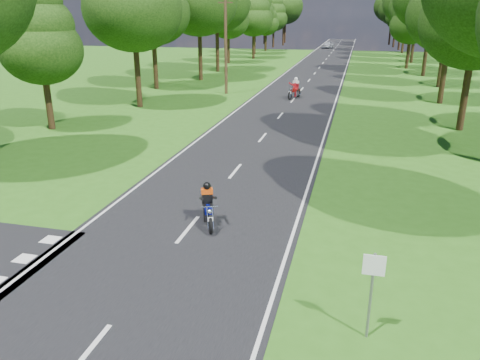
# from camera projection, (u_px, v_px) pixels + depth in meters

# --- Properties ---
(ground) EXTENTS (160.00, 160.00, 0.00)m
(ground) POSITION_uv_depth(u_px,v_px,m) (163.00, 260.00, 13.07)
(ground) COLOR #2D6316
(ground) RESTS_ON ground
(main_road) EXTENTS (7.00, 140.00, 0.02)m
(main_road) POSITION_uv_depth(u_px,v_px,m) (319.00, 68.00, 58.73)
(main_road) COLOR black
(main_road) RESTS_ON ground
(road_markings) EXTENTS (7.40, 140.00, 0.01)m
(road_markings) POSITION_uv_depth(u_px,v_px,m) (317.00, 69.00, 57.04)
(road_markings) COLOR silver
(road_markings) RESTS_ON main_road
(treeline) EXTENTS (40.00, 115.35, 14.78)m
(treeline) POSITION_uv_depth(u_px,v_px,m) (339.00, 0.00, 64.81)
(treeline) COLOR black
(treeline) RESTS_ON ground
(telegraph_pole) EXTENTS (1.20, 0.26, 8.00)m
(telegraph_pole) POSITION_uv_depth(u_px,v_px,m) (226.00, 44.00, 38.63)
(telegraph_pole) COLOR #382616
(telegraph_pole) RESTS_ON ground
(road_sign) EXTENTS (0.45, 0.07, 2.00)m
(road_sign) POSITION_uv_depth(u_px,v_px,m) (372.00, 282.00, 9.52)
(road_sign) COLOR slate
(road_sign) RESTS_ON ground
(rider_near_blue) EXTENTS (1.18, 1.76, 1.39)m
(rider_near_blue) POSITION_uv_depth(u_px,v_px,m) (208.00, 204.00, 15.02)
(rider_near_blue) COLOR navy
(rider_near_blue) RESTS_ON main_road
(rider_far_red) EXTENTS (1.19, 2.10, 1.66)m
(rider_far_red) POSITION_uv_depth(u_px,v_px,m) (295.00, 88.00, 37.35)
(rider_far_red) COLOR maroon
(rider_far_red) RESTS_ON main_road
(distant_car) EXTENTS (2.36, 4.13, 1.32)m
(distant_car) POSITION_uv_depth(u_px,v_px,m) (328.00, 45.00, 90.59)
(distant_car) COLOR silver
(distant_car) RESTS_ON main_road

